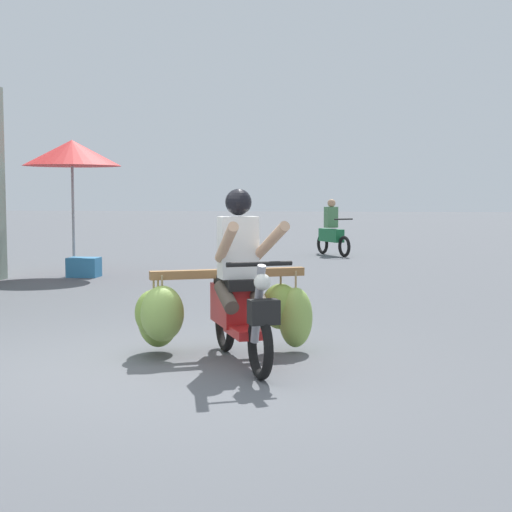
# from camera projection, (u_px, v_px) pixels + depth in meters

# --- Properties ---
(ground_plane) EXTENTS (120.00, 120.00, 0.00)m
(ground_plane) POSITION_uv_depth(u_px,v_px,m) (142.00, 374.00, 6.57)
(ground_plane) COLOR #56595E
(motorbike_main_loaded) EXTENTS (1.81, 1.71, 1.58)m
(motorbike_main_loaded) POSITION_uv_depth(u_px,v_px,m) (220.00, 304.00, 7.18)
(motorbike_main_loaded) COLOR black
(motorbike_main_loaded) RESTS_ON ground
(motorbike_distant_ahead_left) EXTENTS (0.94, 1.43, 1.40)m
(motorbike_distant_ahead_left) POSITION_uv_depth(u_px,v_px,m) (332.00, 233.00, 19.13)
(motorbike_distant_ahead_left) COLOR black
(motorbike_distant_ahead_left) RESTS_ON ground
(market_umbrella_near_shop) EXTENTS (1.82, 1.82, 2.54)m
(market_umbrella_near_shop) POSITION_uv_depth(u_px,v_px,m) (72.00, 153.00, 14.37)
(market_umbrella_near_shop) COLOR #99999E
(market_umbrella_near_shop) RESTS_ON ground
(produce_crate) EXTENTS (0.56, 0.40, 0.36)m
(produce_crate) POSITION_uv_depth(u_px,v_px,m) (84.00, 267.00, 14.20)
(produce_crate) COLOR teal
(produce_crate) RESTS_ON ground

